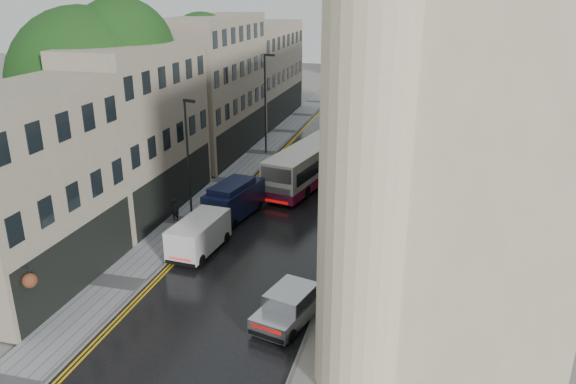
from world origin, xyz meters
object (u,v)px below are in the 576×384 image
at_px(navy_van, 208,205).
at_px(pedestrian, 175,210).
at_px(lamp_post_far, 265,105).
at_px(white_lorry, 340,131).
at_px(cream_bus, 277,174).
at_px(lamp_post_near, 188,160).
at_px(tree_near, 90,109).
at_px(white_van, 171,244).
at_px(tree_far, 180,87).
at_px(silver_hatchback, 257,315).

height_order(navy_van, pedestrian, navy_van).
bearing_deg(lamp_post_far, white_lorry, 10.99).
relative_size(cream_bus, pedestrian, 7.34).
xyz_separation_m(pedestrian, lamp_post_near, (0.71, 0.92, 3.12)).
bearing_deg(tree_near, cream_bus, 27.91).
relative_size(pedestrian, lamp_post_far, 0.17).
distance_m(tree_near, white_lorry, 22.01).
bearing_deg(white_van, tree_far, 117.27).
bearing_deg(navy_van, lamp_post_far, 103.57).
bearing_deg(silver_hatchback, lamp_post_far, 120.26).
xyz_separation_m(cream_bus, lamp_post_far, (-3.84, 9.97, 2.96)).
relative_size(tree_far, white_lorry, 1.39).
xyz_separation_m(white_van, navy_van, (0.00, 5.39, 0.26)).
distance_m(tree_far, white_lorry, 14.47).
relative_size(silver_hatchback, navy_van, 0.85).
bearing_deg(silver_hatchback, lamp_post_near, 139.98).
height_order(tree_far, lamp_post_near, tree_far).
bearing_deg(white_van, tree_near, 148.28).
height_order(white_van, pedestrian, white_van).
relative_size(tree_far, cream_bus, 1.10).
distance_m(tree_near, lamp_post_far, 17.48).
bearing_deg(lamp_post_far, cream_bus, -64.43).
relative_size(tree_near, pedestrian, 9.03).
bearing_deg(pedestrian, lamp_post_far, -88.21).
xyz_separation_m(lamp_post_near, lamp_post_far, (0.41, 15.79, 0.52)).
height_order(tree_near, lamp_post_near, tree_near).
bearing_deg(white_lorry, navy_van, -101.64).
relative_size(white_lorry, silver_hatchback, 2.11).
relative_size(tree_near, lamp_post_near, 1.79).
bearing_deg(tree_near, lamp_post_far, 65.70).
bearing_deg(silver_hatchback, pedestrian, 144.66).
bearing_deg(lamp_post_near, lamp_post_far, 107.31).
bearing_deg(tree_far, lamp_post_near, -63.78).
relative_size(tree_far, lamp_post_far, 1.42).
height_order(tree_near, tree_far, tree_near).
bearing_deg(cream_bus, tree_far, 157.34).
distance_m(tree_far, lamp_post_far, 7.56).
height_order(pedestrian, lamp_post_near, lamp_post_near).
relative_size(silver_hatchback, lamp_post_far, 0.48).
xyz_separation_m(tree_far, navy_van, (7.90, -13.67, -4.93)).
xyz_separation_m(silver_hatchback, navy_van, (-6.60, 10.67, 0.48)).
relative_size(tree_near, white_lorry, 1.55).
height_order(white_lorry, lamp_post_far, lamp_post_far).
distance_m(white_lorry, pedestrian, 19.19).
distance_m(white_van, navy_van, 5.39).
bearing_deg(navy_van, silver_hatchback, -48.45).
xyz_separation_m(tree_near, white_lorry, (13.79, 16.53, -4.57)).
xyz_separation_m(navy_van, pedestrian, (-2.20, -0.27, -0.41)).
distance_m(tree_near, cream_bus, 13.52).
xyz_separation_m(white_lorry, lamp_post_far, (-6.67, -0.76, 2.15)).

